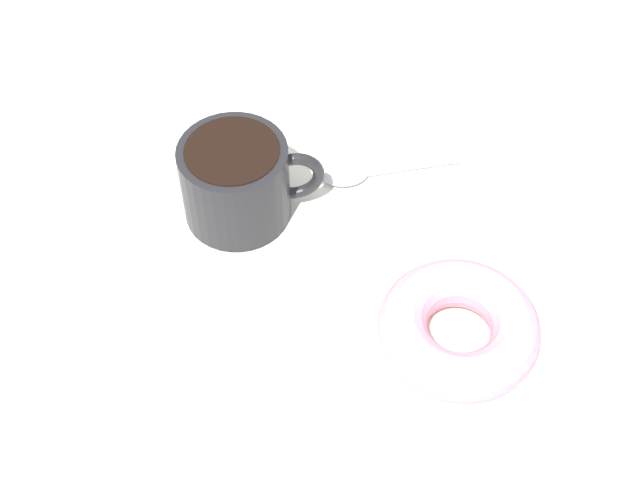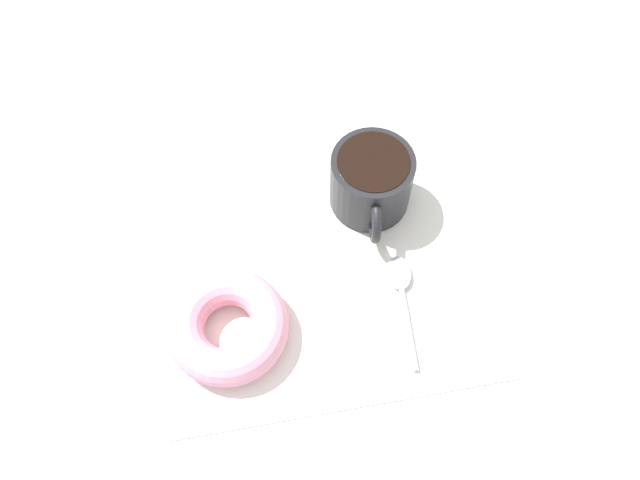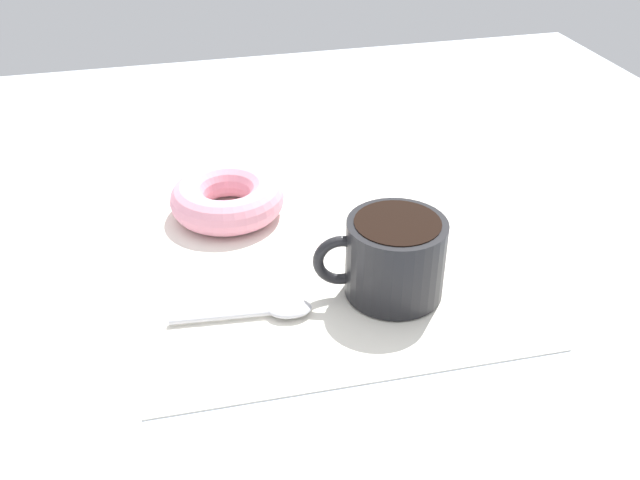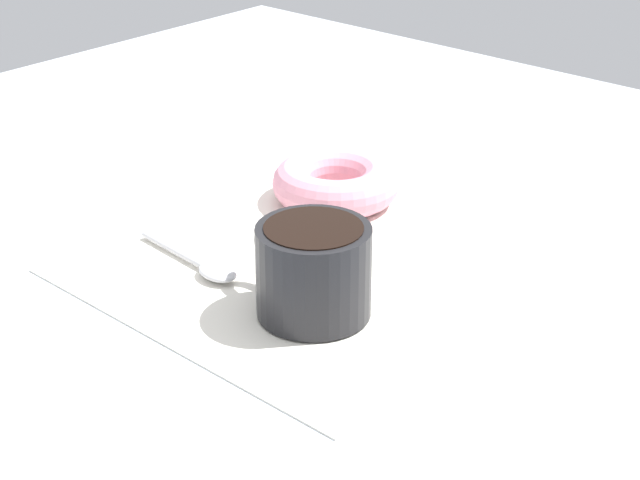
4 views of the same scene
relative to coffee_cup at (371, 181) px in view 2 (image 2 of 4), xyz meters
The scene contains 5 objects.
ground_plane 9.99cm from the coffee_cup, 151.70° to the left, with size 120.00×120.00×2.00cm, color #B2BCC6.
napkin 8.57cm from the coffee_cup, 127.30° to the left, with size 32.15×32.15×0.30cm, color white.
coffee_cup is the anchor object (origin of this frame).
donut 19.98cm from the coffee_cup, 125.81° to the left, with size 11.26×11.26×3.46cm, color pink.
spoon 10.83cm from the coffee_cup, behind, with size 11.61×2.72×0.90cm.
Camera 2 is at (-24.49, 7.46, 56.28)cm, focal length 35.00 mm.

